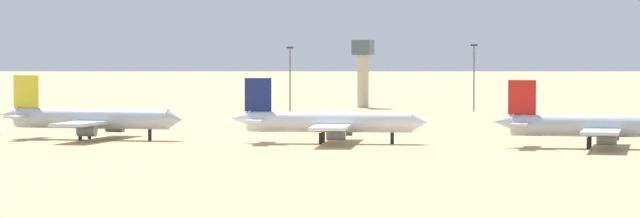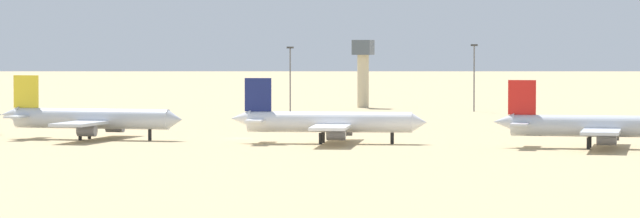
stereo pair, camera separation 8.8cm
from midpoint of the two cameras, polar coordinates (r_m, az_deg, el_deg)
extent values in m
plane|color=tan|center=(316.60, -2.76, -1.02)|extent=(4000.00, 4000.00, 0.00)
pyramid|color=slate|center=(1370.44, -5.38, 3.05)|extent=(288.49, 234.00, 69.95)
cylinder|color=silver|center=(314.48, -7.87, -0.33)|extent=(30.66, 5.38, 3.81)
cone|color=silver|center=(308.66, -5.01, -0.36)|extent=(3.04, 3.76, 3.62)
cone|color=silver|center=(321.02, -10.62, -0.19)|extent=(3.97, 3.43, 3.24)
cube|color=yellow|center=(319.51, -10.09, 0.60)|extent=(4.97, 0.73, 6.20)
cube|color=silver|center=(323.17, -9.81, -0.20)|extent=(3.38, 6.63, 0.34)
cube|color=silver|center=(316.22, -10.37, -0.26)|extent=(3.38, 6.63, 0.34)
cube|color=silver|center=(314.15, -7.71, -0.43)|extent=(8.04, 30.80, 0.53)
cylinder|color=slate|center=(320.51, -7.07, -0.61)|extent=(3.54, 2.27, 2.10)
cylinder|color=slate|center=(307.24, -8.04, -0.75)|extent=(3.54, 2.27, 2.10)
cylinder|color=black|center=(310.48, -5.88, -0.90)|extent=(0.67, 0.67, 2.10)
cylinder|color=black|center=(317.28, -7.95, -0.84)|extent=(0.67, 0.67, 2.10)
cylinder|color=black|center=(313.05, -8.26, -0.88)|extent=(0.67, 0.67, 2.10)
cylinder|color=white|center=(299.70, 0.34, -0.45)|extent=(30.12, 9.40, 3.74)
cone|color=white|center=(298.53, 3.45, -0.47)|extent=(3.44, 4.03, 3.56)
cone|color=white|center=(301.72, -2.74, -0.33)|extent=(4.28, 3.84, 3.18)
cube|color=navy|center=(301.08, -2.14, 0.50)|extent=(4.87, 1.39, 6.09)
cube|color=white|center=(304.96, -2.04, -0.33)|extent=(4.16, 6.82, 0.34)
cube|color=white|center=(297.56, -2.24, -0.40)|extent=(4.16, 6.82, 0.34)
cube|color=white|center=(299.64, 0.52, -0.56)|extent=(11.97, 30.62, 0.52)
cylinder|color=slate|center=(306.60, 0.82, -0.74)|extent=(3.70, 2.67, 2.06)
cylinder|color=slate|center=(292.64, 0.57, -0.89)|extent=(3.70, 2.67, 2.06)
cylinder|color=black|center=(298.94, 2.51, -1.02)|extent=(0.66, 0.66, 2.06)
cylinder|color=black|center=(302.23, 0.12, -0.98)|extent=(0.66, 0.66, 2.06)
cylinder|color=black|center=(297.77, 0.03, -1.03)|extent=(0.66, 0.66, 2.06)
cylinder|color=silver|center=(289.85, 9.55, -0.58)|extent=(30.00, 6.35, 3.72)
cone|color=silver|center=(290.95, 6.36, -0.45)|extent=(3.99, 3.48, 3.16)
cube|color=red|center=(290.48, 6.99, 0.40)|extent=(4.86, 0.89, 6.05)
cube|color=silver|center=(294.37, 7.05, -0.45)|extent=(3.53, 6.57, 0.34)
cube|color=silver|center=(286.96, 6.92, -0.52)|extent=(3.53, 6.57, 0.34)
cube|color=silver|center=(289.84, 9.74, -0.70)|extent=(8.94, 30.23, 0.52)
cylinder|color=slate|center=(296.84, 9.97, -0.88)|extent=(3.52, 2.34, 2.05)
cylinder|color=slate|center=(282.91, 9.87, -1.04)|extent=(3.52, 2.34, 2.05)
cylinder|color=black|center=(292.30, 9.29, -1.13)|extent=(0.65, 0.65, 2.05)
cylinder|color=black|center=(287.84, 9.25, -1.18)|extent=(0.65, 0.65, 2.05)
cylinder|color=#C6B793|center=(460.25, 1.50, 0.96)|extent=(3.20, 3.20, 14.73)
cube|color=#4C5660|center=(460.11, 1.50, 2.14)|extent=(5.20, 5.20, 4.15)
cylinder|color=#59595E|center=(436.68, 5.34, 1.04)|extent=(0.36, 0.36, 17.25)
cube|color=#333333|center=(436.56, 5.35, 2.21)|extent=(1.80, 0.50, 0.50)
cylinder|color=#59595E|center=(433.43, -1.03, 1.00)|extent=(0.36, 0.36, 16.63)
cube|color=#333333|center=(433.31, -1.03, 2.13)|extent=(1.80, 0.50, 0.50)
camera|label=1|loc=(0.04, -89.99, 0.00)|focal=92.80mm
camera|label=2|loc=(0.04, 90.01, 0.00)|focal=92.80mm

